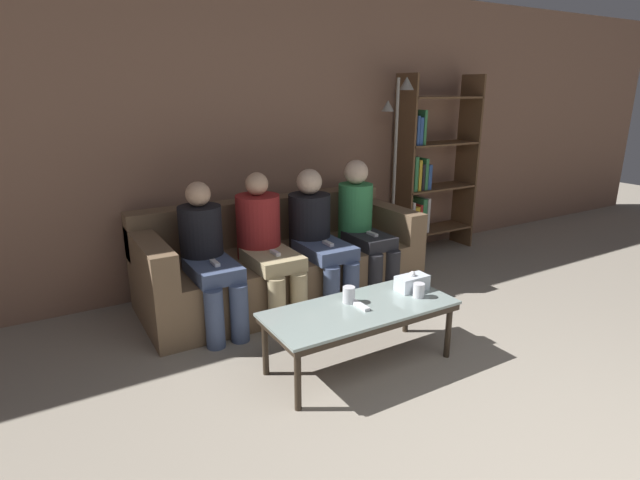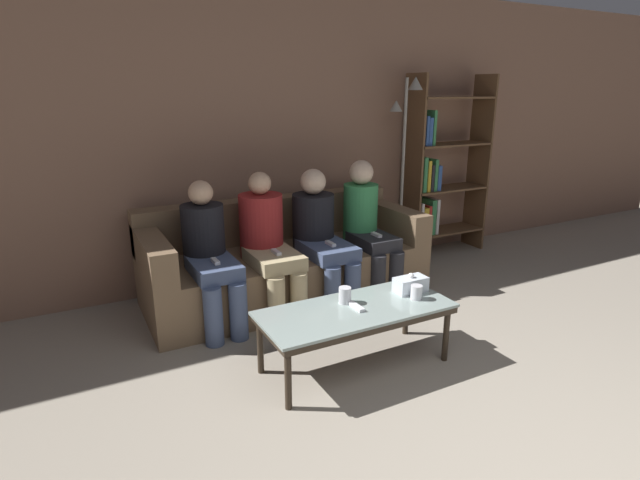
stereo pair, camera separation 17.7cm
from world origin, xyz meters
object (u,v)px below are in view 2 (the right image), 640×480
object	(u,v)px
tissue_box	(411,284)
seated_person_mid_left	(267,240)
seated_person_left_end	(209,251)
seated_person_mid_right	(320,233)
coffee_table	(356,314)
cup_near_left	(345,295)
seated_person_right_end	(367,224)
couch	(284,262)
standing_lamp	(404,154)
cup_near_right	(416,292)
game_remote	(356,306)
bookshelf	(437,175)

from	to	relation	value
tissue_box	seated_person_mid_left	distance (m)	1.18
seated_person_left_end	seated_person_mid_right	xyz separation A→B (m)	(0.92, 0.01, 0.02)
coffee_table	tissue_box	world-z (taller)	tissue_box
coffee_table	seated_person_mid_left	bearing A→B (deg)	98.75
cup_near_left	seated_person_right_end	size ratio (longest dim) A/B	0.09
seated_person_mid_left	seated_person_right_end	xyz separation A→B (m)	(0.92, 0.01, 0.01)
couch	standing_lamp	size ratio (longest dim) A/B	1.27
coffee_table	tissue_box	xyz separation A→B (m)	(0.46, 0.05, 0.09)
seated_person_right_end	coffee_table	bearing A→B (deg)	-125.71
couch	cup_near_right	distance (m)	1.39
cup_near_right	seated_person_right_end	xyz separation A→B (m)	(0.34, 1.12, 0.15)
coffee_table	cup_near_right	size ratio (longest dim) A/B	12.95
seated_person_left_end	standing_lamp	bearing A→B (deg)	11.22
game_remote	seated_person_right_end	world-z (taller)	seated_person_right_end
seated_person_mid_left	seated_person_left_end	bearing A→B (deg)	-178.93
couch	cup_near_left	world-z (taller)	couch
game_remote	coffee_table	bearing A→B (deg)	-82.87
couch	cup_near_right	world-z (taller)	couch
game_remote	seated_person_mid_left	bearing A→B (deg)	98.75
seated_person_right_end	seated_person_mid_right	bearing A→B (deg)	-178.93
seated_person_mid_left	seated_person_right_end	distance (m)	0.92
seated_person_mid_left	seated_person_right_end	size ratio (longest dim) A/B	0.97
cup_near_right	bookshelf	size ratio (longest dim) A/B	0.05
couch	bookshelf	size ratio (longest dim) A/B	1.24
bookshelf	seated_person_left_end	distance (m)	2.66
game_remote	seated_person_mid_right	size ratio (longest dim) A/B	0.14
cup_near_left	seated_person_left_end	bearing A→B (deg)	122.45
tissue_box	seated_person_mid_left	xyz separation A→B (m)	(-0.62, 1.00, 0.13)
coffee_table	bookshelf	distance (m)	2.58
standing_lamp	seated_person_mid_left	bearing A→B (deg)	-165.92
cup_near_right	bookshelf	bearing A→B (deg)	46.89
cup_near_right	game_remote	distance (m)	0.42
coffee_table	bookshelf	xyz separation A→B (m)	(1.97, 1.59, 0.49)
couch	tissue_box	xyz separation A→B (m)	(0.39, -1.22, 0.16)
cup_near_left	cup_near_right	size ratio (longest dim) A/B	1.11
cup_near_right	tissue_box	xyz separation A→B (m)	(0.04, 0.12, 0.00)
seated_person_right_end	bookshelf	bearing A→B (deg)	23.81
bookshelf	game_remote	bearing A→B (deg)	-141.03
bookshelf	seated_person_mid_left	size ratio (longest dim) A/B	1.68
coffee_table	cup_near_right	world-z (taller)	cup_near_right
couch	seated_person_right_end	distance (m)	0.79
tissue_box	seated_person_right_end	size ratio (longest dim) A/B	0.19
couch	seated_person_mid_right	bearing A→B (deg)	-44.13
bookshelf	standing_lamp	world-z (taller)	bookshelf
couch	seated_person_right_end	xyz separation A→B (m)	(0.69, -0.22, 0.30)
cup_near_left	game_remote	world-z (taller)	cup_near_left
coffee_table	bookshelf	size ratio (longest dim) A/B	0.66
cup_near_right	seated_person_left_end	world-z (taller)	seated_person_left_end
cup_near_left	tissue_box	size ratio (longest dim) A/B	0.48
cup_near_right	seated_person_left_end	xyz separation A→B (m)	(-1.04, 1.11, 0.12)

